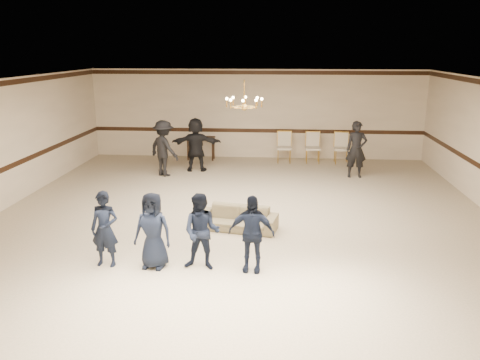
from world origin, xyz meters
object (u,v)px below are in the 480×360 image
at_px(boy_d, 251,233).
at_px(adult_left, 164,148).
at_px(boy_b, 153,231).
at_px(settee, 238,218).
at_px(boy_a, 105,229).
at_px(banquet_chair_left, 284,148).
at_px(console_table, 201,148).
at_px(adult_mid, 196,144).
at_px(adult_right, 356,149).
at_px(chandelier, 244,94).
at_px(boy_c, 202,232).
at_px(banquet_chair_right, 342,148).
at_px(banquet_chair_mid, 313,148).

bearing_deg(boy_d, adult_left, 119.90).
height_order(boy_b, adult_left, adult_left).
height_order(boy_d, settee, boy_d).
xyz_separation_m(boy_a, banquet_chair_left, (3.34, 8.84, -0.18)).
distance_m(settee, console_table, 7.24).
bearing_deg(adult_mid, adult_right, 171.30).
bearing_deg(adult_mid, settee, 104.79).
distance_m(chandelier, console_table, 6.30).
bearing_deg(adult_left, adult_mid, -107.09).
xyz_separation_m(adult_left, banquet_chair_left, (3.79, 2.19, -0.35)).
distance_m(boy_c, banquet_chair_right, 9.53).
relative_size(adult_right, console_table, 1.75).
distance_m(boy_c, boy_d, 0.90).
bearing_deg(boy_d, banquet_chair_right, 77.98).
bearing_deg(banquet_chair_left, banquet_chair_mid, -2.22).
bearing_deg(adult_right, banquet_chair_mid, 122.03).
distance_m(boy_a, banquet_chair_right, 10.33).
height_order(adult_right, banquet_chair_mid, adult_right).
distance_m(adult_right, console_table, 5.63).
bearing_deg(adult_mid, boy_b, 89.27).
xyz_separation_m(banquet_chair_mid, banquet_chair_right, (1.00, 0.00, 0.00)).
distance_m(boy_d, banquet_chair_left, 8.87).
xyz_separation_m(boy_b, adult_right, (4.65, 6.96, 0.17)).
bearing_deg(boy_d, settee, 106.24).
relative_size(boy_d, banquet_chair_right, 1.35).
height_order(boy_a, banquet_chair_left, boy_a).
distance_m(boy_b, settee, 2.53).
distance_m(adult_left, banquet_chair_right, 6.20).
height_order(boy_a, console_table, boy_a).
bearing_deg(boy_c, adult_right, 66.86).
xyz_separation_m(chandelier, boy_d, (0.40, -3.58, -2.16)).
bearing_deg(chandelier, banquet_chair_left, 78.88).
xyz_separation_m(adult_mid, adult_right, (5.10, -0.40, 0.00)).
bearing_deg(boy_a, adult_left, 97.74).
bearing_deg(banquet_chair_right, boy_a, -116.89).
distance_m(boy_b, banquet_chair_left, 9.18).
bearing_deg(boy_b, banquet_chair_right, 70.95).
relative_size(boy_c, boy_d, 1.00).
bearing_deg(console_table, adult_right, -20.43).
distance_m(boy_a, console_table, 9.05).
relative_size(boy_b, banquet_chair_right, 1.35).
relative_size(boy_a, banquet_chair_mid, 1.35).
distance_m(adult_mid, console_table, 1.75).
height_order(boy_d, banquet_chair_right, boy_d).
distance_m(banquet_chair_right, console_table, 5.01).
bearing_deg(settee, chandelier, 99.75).
xyz_separation_m(adult_mid, console_table, (-0.11, 1.69, -0.46)).
height_order(boy_d, console_table, boy_d).
distance_m(boy_c, banquet_chair_mid, 9.20).
xyz_separation_m(chandelier, adult_mid, (-1.85, 3.78, -1.99)).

